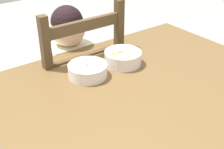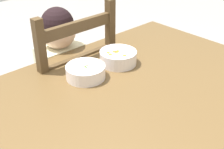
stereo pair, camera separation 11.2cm
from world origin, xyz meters
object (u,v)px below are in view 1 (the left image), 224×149
(child_figure, at_px, (73,70))
(bowl_of_peas, at_px, (88,70))
(bowl_of_carrots, at_px, (123,57))
(dining_table, at_px, (108,120))
(dining_chair, at_px, (75,96))
(spoon, at_px, (116,66))

(child_figure, distance_m, bowl_of_peas, 0.34)
(child_figure, distance_m, bowl_of_carrots, 0.35)
(dining_table, xyz_separation_m, dining_chair, (0.11, 0.46, -0.19))
(dining_chair, xyz_separation_m, bowl_of_peas, (-0.09, -0.30, 0.32))
(dining_table, distance_m, bowl_of_carrots, 0.30)
(dining_table, distance_m, child_figure, 0.47)
(child_figure, bearing_deg, dining_chair, 89.87)
(dining_chair, distance_m, bowl_of_peas, 0.45)
(dining_chair, height_order, child_figure, dining_chair)
(bowl_of_carrots, relative_size, spoon, 1.40)
(spoon, bearing_deg, child_figure, 99.44)
(child_figure, bearing_deg, dining_table, -103.50)
(child_figure, relative_size, bowl_of_carrots, 6.02)
(dining_table, xyz_separation_m, bowl_of_peas, (0.02, 0.17, 0.14))
(dining_chair, bearing_deg, bowl_of_peas, -106.92)
(child_figure, height_order, bowl_of_peas, child_figure)
(dining_table, bearing_deg, child_figure, 76.50)
(bowl_of_carrots, xyz_separation_m, spoon, (-0.04, -0.00, -0.03))
(dining_chair, height_order, bowl_of_peas, dining_chair)
(dining_table, bearing_deg, bowl_of_peas, 83.06)
(spoon, bearing_deg, bowl_of_peas, 178.46)
(dining_table, distance_m, spoon, 0.25)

